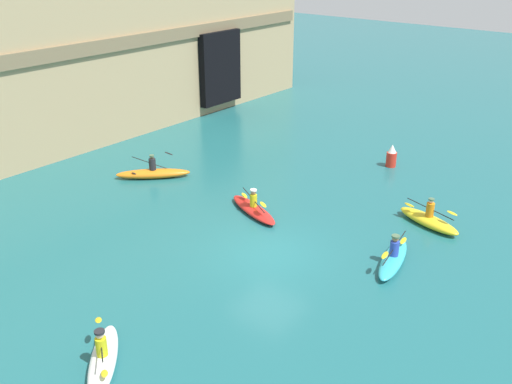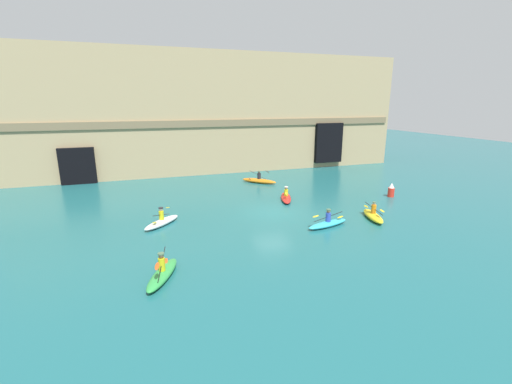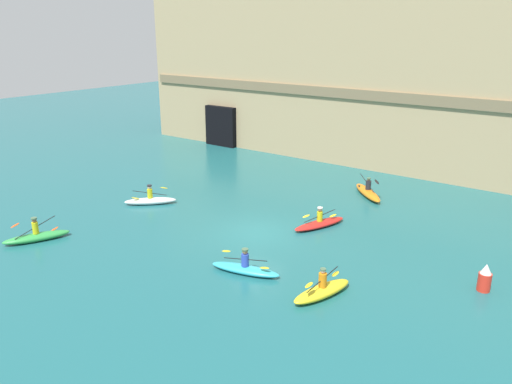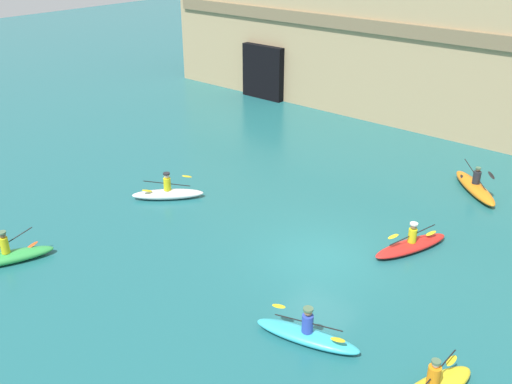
{
  "view_description": "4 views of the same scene",
  "coord_description": "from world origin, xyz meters",
  "px_view_note": "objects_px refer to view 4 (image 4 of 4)",
  "views": [
    {
      "loc": [
        -14.44,
        -11.18,
        10.66
      ],
      "look_at": [
        1.23,
        1.66,
        1.57
      ],
      "focal_mm": 40.0,
      "sensor_mm": 36.0,
      "label": 1
    },
    {
      "loc": [
        -8.63,
        -21.53,
        7.57
      ],
      "look_at": [
        -0.81,
        1.26,
        1.22
      ],
      "focal_mm": 24.0,
      "sensor_mm": 36.0,
      "label": 2
    },
    {
      "loc": [
        13.91,
        -18.96,
        9.98
      ],
      "look_at": [
        -1.58,
        2.06,
        1.33
      ],
      "focal_mm": 35.0,
      "sensor_mm": 36.0,
      "label": 3
    },
    {
      "loc": [
        9.32,
        -14.46,
        10.76
      ],
      "look_at": [
        -2.5,
        -0.52,
        1.99
      ],
      "focal_mm": 40.0,
      "sensor_mm": 36.0,
      "label": 4
    }
  ],
  "objects_px": {
    "kayak_white": "(168,193)",
    "kayak_orange": "(475,187)",
    "kayak_red": "(411,245)",
    "kayak_green": "(7,256)",
    "kayak_cyan": "(307,335)"
  },
  "relations": [
    {
      "from": "kayak_green",
      "to": "kayak_cyan",
      "type": "xyz_separation_m",
      "value": [
        10.31,
        3.38,
        -0.02
      ]
    },
    {
      "from": "kayak_green",
      "to": "kayak_orange",
      "type": "distance_m",
      "value": 18.99
    },
    {
      "from": "kayak_orange",
      "to": "kayak_white",
      "type": "bearing_deg",
      "value": -92.45
    },
    {
      "from": "kayak_red",
      "to": "kayak_cyan",
      "type": "relative_size",
      "value": 1.04
    },
    {
      "from": "kayak_orange",
      "to": "kayak_red",
      "type": "distance_m",
      "value": 6.21
    },
    {
      "from": "kayak_green",
      "to": "kayak_cyan",
      "type": "bearing_deg",
      "value": 133.23
    },
    {
      "from": "kayak_green",
      "to": "kayak_red",
      "type": "distance_m",
      "value": 14.22
    },
    {
      "from": "kayak_white",
      "to": "kayak_green",
      "type": "xyz_separation_m",
      "value": [
        -0.47,
        -6.97,
        -0.0
      ]
    },
    {
      "from": "kayak_red",
      "to": "kayak_white",
      "type": "bearing_deg",
      "value": 126.53
    },
    {
      "from": "kayak_red",
      "to": "kayak_cyan",
      "type": "height_order",
      "value": "kayak_cyan"
    },
    {
      "from": "kayak_white",
      "to": "kayak_orange",
      "type": "height_order",
      "value": "kayak_orange"
    },
    {
      "from": "kayak_orange",
      "to": "kayak_red",
      "type": "relative_size",
      "value": 0.92
    },
    {
      "from": "kayak_cyan",
      "to": "kayak_green",
      "type": "bearing_deg",
      "value": -175.93
    },
    {
      "from": "kayak_orange",
      "to": "kayak_cyan",
      "type": "height_order",
      "value": "kayak_orange"
    },
    {
      "from": "kayak_white",
      "to": "kayak_red",
      "type": "xyz_separation_m",
      "value": [
        9.82,
        2.84,
        -0.04
      ]
    }
  ]
}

